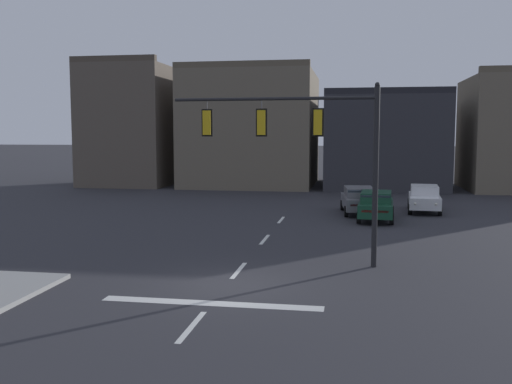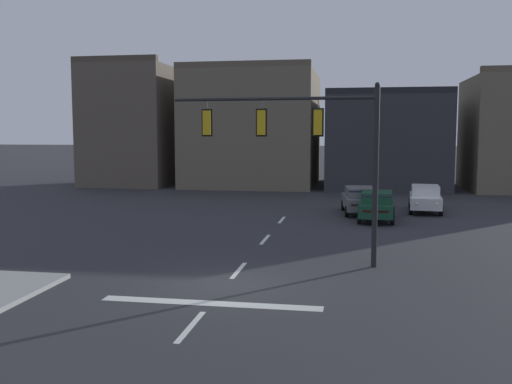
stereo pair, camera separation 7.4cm
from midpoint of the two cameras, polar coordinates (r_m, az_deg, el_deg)
ground_plane at (r=18.60m, az=-3.06°, el=-9.18°), size 400.00×400.00×0.00m
stop_bar_paint at (r=16.73m, az=-4.59°, el=-10.91°), size 6.40×0.50×0.01m
lane_centreline at (r=20.49m, az=-1.82°, el=-7.75°), size 0.16×26.40×0.01m
signal_mast_near_side at (r=21.03m, az=4.98°, el=5.22°), size 7.54×0.50×6.60m
car_lot_nearside at (r=36.75m, az=16.25°, el=-0.56°), size 2.19×4.56×1.61m
car_lot_middle at (r=34.98m, az=10.07°, el=-0.73°), size 2.25×4.58×1.61m
car_lot_farside at (r=32.50m, az=11.73°, el=-1.27°), size 2.14×4.55×1.61m
building_row at (r=52.49m, az=7.93°, el=5.77°), size 45.99×12.98×11.37m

